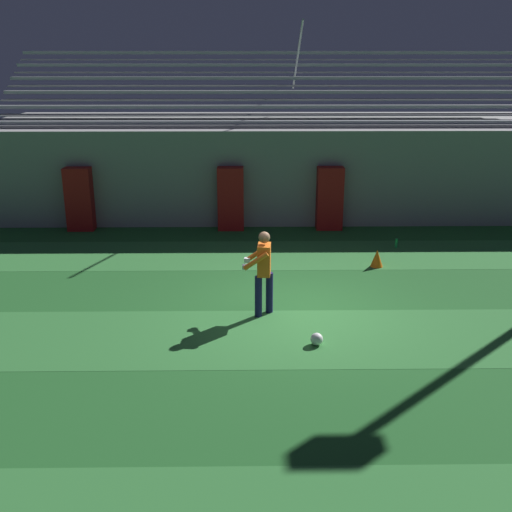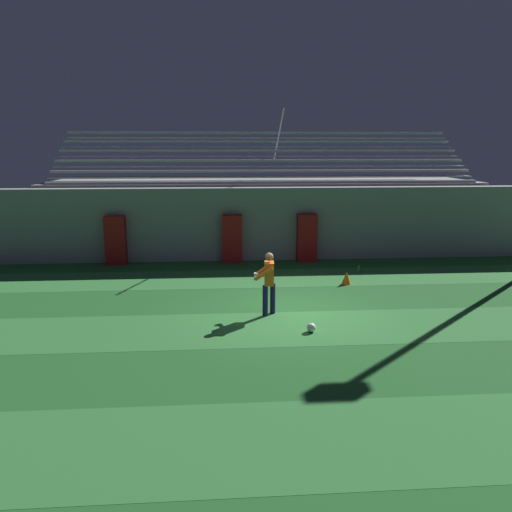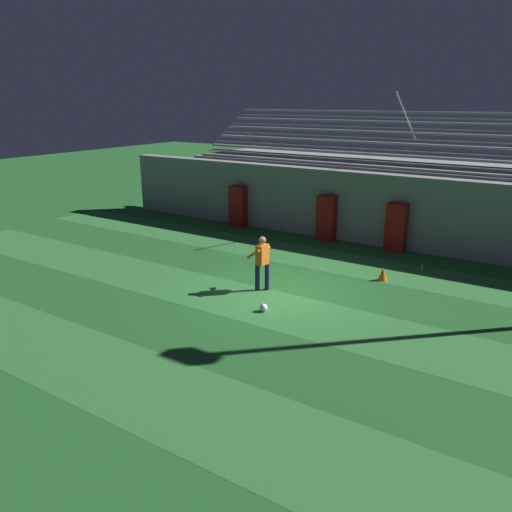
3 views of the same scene
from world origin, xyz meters
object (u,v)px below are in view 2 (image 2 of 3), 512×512
object	(u,v)px
padding_pillar_gate_left	(232,239)
padding_pillar_gate_right	(307,238)
padding_pillar_far_left	(116,240)
water_bottle	(359,269)
goalkeeper	(268,280)
traffic_cone	(346,278)
soccer_ball	(311,328)

from	to	relation	value
padding_pillar_gate_left	padding_pillar_gate_right	xyz separation A→B (m)	(2.86, 0.00, 0.00)
padding_pillar_far_left	water_bottle	bearing A→B (deg)	-11.94
padding_pillar_far_left	padding_pillar_gate_left	bearing A→B (deg)	0.00
goalkeeper	traffic_cone	bearing A→B (deg)	44.88
traffic_cone	padding_pillar_gate_left	bearing A→B (deg)	136.59
padding_pillar_gate_left	padding_pillar_far_left	bearing A→B (deg)	180.00
goalkeeper	water_bottle	size ratio (longest dim) A/B	6.96
padding_pillar_gate_right	traffic_cone	world-z (taller)	padding_pillar_gate_right
padding_pillar_gate_left	padding_pillar_gate_right	size ratio (longest dim) A/B	1.00
padding_pillar_gate_left	traffic_cone	distance (m)	4.97
padding_pillar_gate_right	soccer_ball	bearing A→B (deg)	-98.93
padding_pillar_gate_right	soccer_ball	size ratio (longest dim) A/B	8.28
padding_pillar_gate_right	traffic_cone	xyz separation A→B (m)	(0.71, -3.38, -0.70)
padding_pillar_gate_left	padding_pillar_far_left	distance (m)	4.34
padding_pillar_gate_right	soccer_ball	xyz separation A→B (m)	(-1.18, -7.50, -0.80)
padding_pillar_gate_left	padding_pillar_far_left	xyz separation A→B (m)	(-4.34, 0.00, 0.00)
padding_pillar_far_left	traffic_cone	distance (m)	8.64
padding_pillar_gate_right	goalkeeper	bearing A→B (deg)	-108.63
padding_pillar_gate_right	water_bottle	world-z (taller)	padding_pillar_gate_right
padding_pillar_gate_left	goalkeeper	bearing A→B (deg)	-82.77
goalkeeper	soccer_ball	bearing A→B (deg)	-56.17
padding_pillar_gate_right	traffic_cone	bearing A→B (deg)	-78.07
soccer_ball	water_bottle	world-z (taller)	water_bottle
padding_pillar_far_left	traffic_cone	size ratio (longest dim) A/B	4.34
padding_pillar_gate_right	goalkeeper	distance (m)	6.50
padding_pillar_gate_right	padding_pillar_gate_left	bearing A→B (deg)	180.00
padding_pillar_far_left	goalkeeper	bearing A→B (deg)	-50.24
padding_pillar_far_left	soccer_ball	world-z (taller)	padding_pillar_far_left
soccer_ball	goalkeeper	bearing A→B (deg)	123.83
traffic_cone	water_bottle	distance (m)	1.75
soccer_ball	water_bottle	size ratio (longest dim) A/B	0.92
traffic_cone	water_bottle	bearing A→B (deg)	61.40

